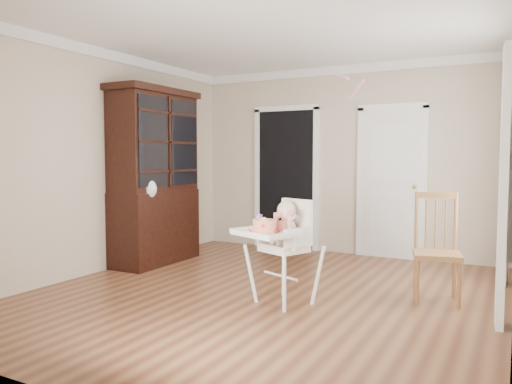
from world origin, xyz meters
The scene contains 15 objects.
floor centered at (0.00, 0.00, 0.00)m, with size 5.00×5.00×0.00m, color #562F1D.
ceiling centered at (0.00, 0.00, 2.70)m, with size 5.00×5.00×0.00m, color white.
wall_back centered at (0.00, 2.50, 1.35)m, with size 4.50×4.50×0.00m, color #C5B399.
wall_left centered at (-2.25, 0.00, 1.35)m, with size 5.00×5.00×0.00m, color #C5B399.
crown_molding centered at (0.00, 0.00, 2.64)m, with size 4.50×5.00×0.12m, color white, non-canonical shape.
doorway centered at (-0.90, 2.48, 1.11)m, with size 1.06×0.05×2.22m.
closet_door centered at (0.70, 2.48, 1.02)m, with size 0.96×0.09×2.13m.
window_right centered at (2.18, 0.80, 1.29)m, with size 0.13×1.84×2.30m.
high_chair centered at (0.30, -0.21, 0.63)m, with size 0.80×0.88×1.02m.
baby centered at (0.31, -0.19, 0.77)m, with size 0.27×0.28×0.43m.
cake centered at (0.23, -0.47, 0.77)m, with size 0.28×0.28×0.13m.
sippy_cup centered at (0.03, -0.19, 0.78)m, with size 0.07×0.07×0.17m.
china_cabinet centered at (-1.99, 0.69, 1.15)m, with size 0.60×1.36×2.29m.
dining_chair centered at (1.58, 0.55, 0.49)m, with size 0.52×0.52×1.05m.
streamer centered at (0.37, 1.20, 2.35)m, with size 0.03×0.50×0.02m, color pink, non-canonical shape.
Camera 1 is at (2.26, -4.48, 1.40)m, focal length 35.00 mm.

